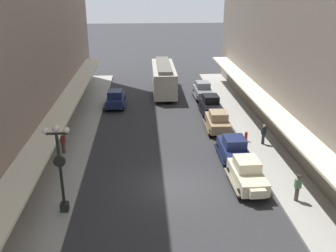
# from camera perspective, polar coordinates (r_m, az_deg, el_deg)

# --- Properties ---
(ground_plane) EXTENTS (200.00, 200.00, 0.00)m
(ground_plane) POSITION_cam_1_polar(r_m,az_deg,el_deg) (24.30, 0.95, -9.09)
(ground_plane) COLOR #2D2D30
(sidewalk_left) EXTENTS (3.00, 60.00, 0.15)m
(sidewalk_left) POSITION_cam_1_polar(r_m,az_deg,el_deg) (24.86, -16.77, -9.14)
(sidewalk_left) COLOR #99968E
(sidewalk_left) RESTS_ON ground
(sidewalk_right) EXTENTS (3.00, 60.00, 0.15)m
(sidewalk_right) POSITION_cam_1_polar(r_m,az_deg,el_deg) (25.92, 17.88, -7.96)
(sidewalk_right) COLOR #99968E
(sidewalk_right) RESTS_ON ground
(parked_car_0) EXTENTS (2.20, 4.28, 1.84)m
(parked_car_0) POSITION_cam_1_polar(r_m,az_deg,el_deg) (37.02, 6.55, 3.25)
(parked_car_0) COLOR black
(parked_car_0) RESTS_ON ground
(parked_car_1) EXTENTS (2.21, 4.28, 1.84)m
(parked_car_1) POSITION_cam_1_polar(r_m,az_deg,el_deg) (24.29, 11.96, -7.06)
(parked_car_1) COLOR beige
(parked_car_1) RESTS_ON ground
(parked_car_2) EXTENTS (2.15, 4.26, 1.84)m
(parked_car_2) POSITION_cam_1_polar(r_m,az_deg,el_deg) (27.68, 9.91, -3.27)
(parked_car_2) COLOR #19234C
(parked_car_2) RESTS_ON ground
(parked_car_3) EXTENTS (2.22, 4.29, 1.84)m
(parked_car_3) POSITION_cam_1_polar(r_m,az_deg,el_deg) (32.76, 7.56, 0.79)
(parked_car_3) COLOR #997F5B
(parked_car_3) RESTS_ON ground
(parked_car_4) EXTENTS (2.24, 4.30, 1.84)m
(parked_car_4) POSITION_cam_1_polar(r_m,az_deg,el_deg) (41.96, 5.35, 5.45)
(parked_car_4) COLOR slate
(parked_car_4) RESTS_ON ground
(parked_car_5) EXTENTS (2.26, 4.30, 1.84)m
(parked_car_5) POSITION_cam_1_polar(r_m,az_deg,el_deg) (39.17, -7.98, 4.18)
(parked_car_5) COLOR #19234C
(parked_car_5) RESTS_ON ground
(streetcar) EXTENTS (2.57, 9.61, 3.46)m
(streetcar) POSITION_cam_1_polar(r_m,az_deg,el_deg) (43.73, -0.67, 7.48)
(streetcar) COLOR #ADA899
(streetcar) RESTS_ON ground
(lamp_post_with_clock) EXTENTS (1.42, 0.44, 5.16)m
(lamp_post_with_clock) POSITION_cam_1_polar(r_m,az_deg,el_deg) (21.06, -16.11, -5.81)
(lamp_post_with_clock) COLOR black
(lamp_post_with_clock) RESTS_ON sidewalk_left
(fire_hydrant) EXTENTS (0.24, 0.24, 0.82)m
(fire_hydrant) POSITION_cam_1_polar(r_m,az_deg,el_deg) (30.87, 11.79, -1.55)
(fire_hydrant) COLOR #B21E19
(fire_hydrant) RESTS_ON sidewalk_right
(pedestrian_0) EXTENTS (0.36, 0.24, 1.64)m
(pedestrian_0) POSITION_cam_1_polar(r_m,az_deg,el_deg) (30.47, 14.32, -1.21)
(pedestrian_0) COLOR #2D2D33
(pedestrian_0) RESTS_ON sidewalk_right
(pedestrian_1) EXTENTS (0.36, 0.24, 1.64)m
(pedestrian_1) POSITION_cam_1_polar(r_m,az_deg,el_deg) (29.10, -15.68, -2.42)
(pedestrian_1) COLOR #4C4238
(pedestrian_1) RESTS_ON sidewalk_left
(pedestrian_2) EXTENTS (0.36, 0.28, 1.67)m
(pedestrian_2) POSITION_cam_1_polar(r_m,az_deg,el_deg) (23.36, 19.11, -8.86)
(pedestrian_2) COLOR #4C4238
(pedestrian_2) RESTS_ON sidewalk_right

